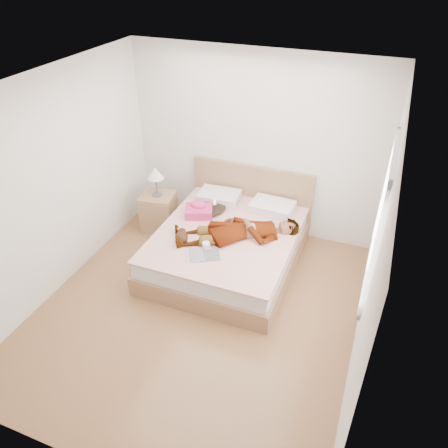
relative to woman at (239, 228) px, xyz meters
name	(u,v)px	position (x,y,z in m)	size (l,w,h in m)	color
ground	(198,309)	(-0.17, -0.94, -0.62)	(4.00, 4.00, 0.00)	#572E1B
woman	(239,228)	(0.00, 0.00, 0.00)	(0.61, 1.64, 0.22)	white
hair	(211,207)	(-0.57, 0.45, -0.08)	(0.40, 0.50, 0.07)	black
phone	(214,202)	(-0.50, 0.40, 0.05)	(0.04, 0.08, 0.01)	silver
room_shell	(379,222)	(1.61, -0.64, 0.88)	(4.00, 4.00, 4.00)	white
bed	(229,243)	(-0.17, 0.09, -0.35)	(1.80, 2.08, 1.00)	brown
towel	(199,210)	(-0.68, 0.26, -0.03)	(0.45, 0.41, 0.19)	#E13D5F
magazine	(204,255)	(-0.24, -0.55, -0.10)	(0.50, 0.43, 0.02)	silver
coffee_mug	(206,246)	(-0.27, -0.43, -0.06)	(0.14, 0.12, 0.10)	white
plush_toy	(182,236)	(-0.62, -0.38, -0.04)	(0.22, 0.28, 0.14)	black
nightstand	(159,209)	(-1.41, 0.43, -0.28)	(0.53, 0.49, 1.02)	#926743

